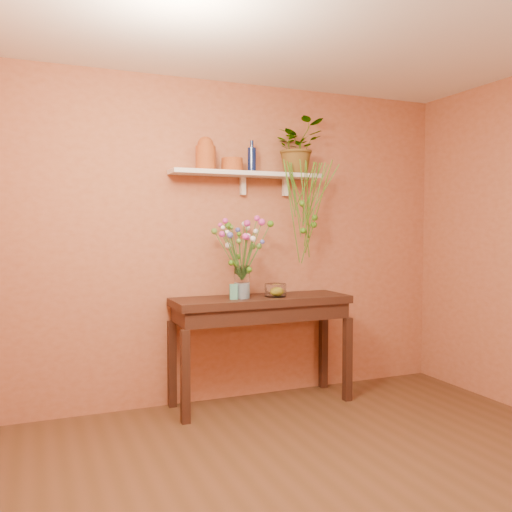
% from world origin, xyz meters
% --- Properties ---
extents(room, '(4.04, 4.04, 2.70)m').
position_xyz_m(room, '(0.00, 0.00, 1.35)').
color(room, '#56341F').
rests_on(room, ground).
extents(sideboard, '(1.48, 0.48, 0.90)m').
position_xyz_m(sideboard, '(0.13, 1.74, 0.77)').
color(sideboard, '#3B1F14').
rests_on(sideboard, ground).
extents(wall_shelf, '(1.30, 0.24, 0.19)m').
position_xyz_m(wall_shelf, '(0.06, 1.87, 1.92)').
color(wall_shelf, white).
rests_on(wall_shelf, room).
extents(terracotta_jug, '(0.16, 0.16, 0.27)m').
position_xyz_m(terracotta_jug, '(-0.32, 1.85, 2.07)').
color(terracotta_jug, '#A94F1E').
rests_on(terracotta_jug, wall_shelf).
extents(terracotta_pot, '(0.21, 0.21, 0.11)m').
position_xyz_m(terracotta_pot, '(-0.09, 1.85, 1.99)').
color(terracotta_pot, '#A94F1E').
rests_on(terracotta_pot, wall_shelf).
extents(blue_bottle, '(0.09, 0.09, 0.26)m').
position_xyz_m(blue_bottle, '(0.09, 1.85, 2.04)').
color(blue_bottle, '#0B1640').
rests_on(blue_bottle, wall_shelf).
extents(spider_plant, '(0.44, 0.38, 0.47)m').
position_xyz_m(spider_plant, '(0.52, 1.87, 2.17)').
color(spider_plant, '#3B7215').
rests_on(spider_plant, wall_shelf).
extents(plant_fronds, '(0.59, 0.38, 0.86)m').
position_xyz_m(plant_fronds, '(0.54, 1.72, 1.64)').
color(plant_fronds, '#3B7215').
rests_on(plant_fronds, wall_shelf).
extents(glass_vase, '(0.13, 0.13, 0.27)m').
position_xyz_m(glass_vase, '(-0.06, 1.71, 1.01)').
color(glass_vase, white).
rests_on(glass_vase, sideboard).
extents(bouquet, '(0.48, 0.52, 0.52)m').
position_xyz_m(bouquet, '(-0.05, 1.73, 1.37)').
color(bouquet, '#386B28').
rests_on(bouquet, glass_vase).
extents(glass_bowl, '(0.18, 0.18, 0.11)m').
position_xyz_m(glass_bowl, '(0.24, 1.71, 0.95)').
color(glass_bowl, white).
rests_on(glass_bowl, sideboard).
extents(lemon, '(0.08, 0.08, 0.08)m').
position_xyz_m(lemon, '(0.25, 1.71, 0.94)').
color(lemon, yellow).
rests_on(lemon, glass_bowl).
extents(carton, '(0.07, 0.06, 0.12)m').
position_xyz_m(carton, '(-0.14, 1.68, 0.96)').
color(carton, teal).
rests_on(carton, sideboard).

